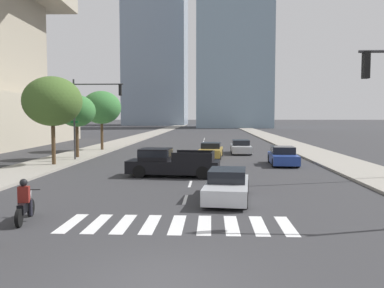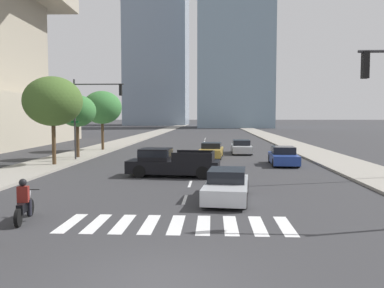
{
  "view_description": "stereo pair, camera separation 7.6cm",
  "coord_description": "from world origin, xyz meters",
  "px_view_note": "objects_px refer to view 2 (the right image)",
  "views": [
    {
      "loc": [
        1.12,
        -8.38,
        3.61
      ],
      "look_at": [
        0.0,
        14.69,
        2.0
      ],
      "focal_mm": 37.42,
      "sensor_mm": 36.0,
      "label": 1
    },
    {
      "loc": [
        1.2,
        -8.37,
        3.61
      ],
      "look_at": [
        0.0,
        14.69,
        2.0
      ],
      "focal_mm": 37.42,
      "sensor_mm": 36.0,
      "label": 2
    }
  ],
  "objects_px": {
    "sedan_gold_0": "(211,151)",
    "sedan_blue_3": "(283,157)",
    "motorcycle_trailing": "(24,204)",
    "traffic_signal_far": "(92,105)",
    "street_tree_second": "(77,111)",
    "street_tree_third": "(102,108)",
    "street_tree_nearest": "(53,101)",
    "sedan_silver_2": "(227,186)",
    "sedan_silver_1": "(241,147)",
    "pickup_truck": "(169,163)"
  },
  "relations": [
    {
      "from": "traffic_signal_far",
      "to": "street_tree_second",
      "type": "height_order",
      "value": "traffic_signal_far"
    },
    {
      "from": "traffic_signal_far",
      "to": "street_tree_third",
      "type": "bearing_deg",
      "value": 100.83
    },
    {
      "from": "motorcycle_trailing",
      "to": "street_tree_nearest",
      "type": "xyz_separation_m",
      "value": [
        -4.96,
        14.9,
        4.08
      ]
    },
    {
      "from": "street_tree_second",
      "to": "motorcycle_trailing",
      "type": "bearing_deg",
      "value": -76.05
    },
    {
      "from": "traffic_signal_far",
      "to": "street_tree_nearest",
      "type": "distance_m",
      "value": 3.79
    },
    {
      "from": "sedan_silver_2",
      "to": "traffic_signal_far",
      "type": "distance_m",
      "value": 17.97
    },
    {
      "from": "motorcycle_trailing",
      "to": "street_tree_third",
      "type": "height_order",
      "value": "street_tree_third"
    },
    {
      "from": "traffic_signal_far",
      "to": "street_tree_second",
      "type": "distance_m",
      "value": 2.54
    },
    {
      "from": "sedan_gold_0",
      "to": "sedan_blue_3",
      "type": "xyz_separation_m",
      "value": [
        5.35,
        -4.84,
        0.01
      ]
    },
    {
      "from": "pickup_truck",
      "to": "street_tree_second",
      "type": "bearing_deg",
      "value": -41.85
    },
    {
      "from": "street_tree_nearest",
      "to": "street_tree_third",
      "type": "height_order",
      "value": "street_tree_nearest"
    },
    {
      "from": "motorcycle_trailing",
      "to": "traffic_signal_far",
      "type": "distance_m",
      "value": 18.91
    },
    {
      "from": "sedan_blue_3",
      "to": "street_tree_second",
      "type": "relative_size",
      "value": 0.83
    },
    {
      "from": "motorcycle_trailing",
      "to": "pickup_truck",
      "type": "relative_size",
      "value": 0.37
    },
    {
      "from": "sedan_silver_1",
      "to": "street_tree_second",
      "type": "height_order",
      "value": "street_tree_second"
    },
    {
      "from": "sedan_gold_0",
      "to": "street_tree_second",
      "type": "relative_size",
      "value": 0.87
    },
    {
      "from": "traffic_signal_far",
      "to": "street_tree_nearest",
      "type": "relative_size",
      "value": 1.01
    },
    {
      "from": "sedan_silver_1",
      "to": "street_tree_third",
      "type": "bearing_deg",
      "value": -97.78
    },
    {
      "from": "sedan_silver_2",
      "to": "street_tree_third",
      "type": "xyz_separation_m",
      "value": [
        -12.04,
        23.68,
        3.9
      ]
    },
    {
      "from": "sedan_gold_0",
      "to": "street_tree_nearest",
      "type": "bearing_deg",
      "value": -55.53
    },
    {
      "from": "street_tree_third",
      "to": "sedan_gold_0",
      "type": "bearing_deg",
      "value": -28.87
    },
    {
      "from": "sedan_silver_2",
      "to": "street_tree_second",
      "type": "distance_m",
      "value": 20.31
    },
    {
      "from": "sedan_silver_2",
      "to": "sedan_blue_3",
      "type": "distance_m",
      "value": 13.42
    },
    {
      "from": "sedan_gold_0",
      "to": "sedan_silver_2",
      "type": "height_order",
      "value": "sedan_silver_2"
    },
    {
      "from": "motorcycle_trailing",
      "to": "sedan_gold_0",
      "type": "bearing_deg",
      "value": -27.02
    },
    {
      "from": "motorcycle_trailing",
      "to": "pickup_truck",
      "type": "xyz_separation_m",
      "value": [
        3.84,
        10.52,
        0.23
      ]
    },
    {
      "from": "street_tree_nearest",
      "to": "sedan_silver_2",
      "type": "bearing_deg",
      "value": -42.23
    },
    {
      "from": "sedan_silver_2",
      "to": "street_tree_third",
      "type": "height_order",
      "value": "street_tree_third"
    },
    {
      "from": "street_tree_second",
      "to": "street_tree_third",
      "type": "bearing_deg",
      "value": 90.0
    },
    {
      "from": "pickup_truck",
      "to": "street_tree_second",
      "type": "xyz_separation_m",
      "value": [
        -8.8,
        9.44,
        3.23
      ]
    },
    {
      "from": "motorcycle_trailing",
      "to": "street_tree_nearest",
      "type": "bearing_deg",
      "value": 7.9
    },
    {
      "from": "motorcycle_trailing",
      "to": "street_tree_second",
      "type": "bearing_deg",
      "value": 3.44
    },
    {
      "from": "street_tree_second",
      "to": "street_tree_third",
      "type": "distance_m",
      "value": 7.7
    },
    {
      "from": "sedan_gold_0",
      "to": "traffic_signal_far",
      "type": "height_order",
      "value": "traffic_signal_far"
    },
    {
      "from": "sedan_silver_1",
      "to": "street_tree_second",
      "type": "xyz_separation_m",
      "value": [
        -14.19,
        -5.57,
        3.44
      ]
    },
    {
      "from": "sedan_silver_1",
      "to": "street_tree_nearest",
      "type": "relative_size",
      "value": 0.73
    },
    {
      "from": "pickup_truck",
      "to": "sedan_silver_1",
      "type": "relative_size",
      "value": 1.22
    },
    {
      "from": "sedan_silver_1",
      "to": "sedan_blue_3",
      "type": "distance_m",
      "value": 9.29
    },
    {
      "from": "pickup_truck",
      "to": "street_tree_third",
      "type": "relative_size",
      "value": 0.93
    },
    {
      "from": "sedan_silver_1",
      "to": "sedan_silver_2",
      "type": "bearing_deg",
      "value": -4.99
    },
    {
      "from": "pickup_truck",
      "to": "street_tree_third",
      "type": "bearing_deg",
      "value": -57.64
    },
    {
      "from": "sedan_silver_1",
      "to": "sedan_gold_0",
      "type": "bearing_deg",
      "value": -34.25
    },
    {
      "from": "street_tree_second",
      "to": "sedan_silver_2",
      "type": "bearing_deg",
      "value": -53.03
    },
    {
      "from": "sedan_blue_3",
      "to": "street_tree_nearest",
      "type": "bearing_deg",
      "value": -81.66
    },
    {
      "from": "traffic_signal_far",
      "to": "street_tree_second",
      "type": "xyz_separation_m",
      "value": [
        -1.8,
        1.73,
        -0.44
      ]
    },
    {
      "from": "sedan_silver_2",
      "to": "sedan_blue_3",
      "type": "xyz_separation_m",
      "value": [
        4.62,
        12.6,
        0.02
      ]
    },
    {
      "from": "pickup_truck",
      "to": "street_tree_third",
      "type": "height_order",
      "value": "street_tree_third"
    },
    {
      "from": "motorcycle_trailing",
      "to": "sedan_gold_0",
      "type": "height_order",
      "value": "motorcycle_trailing"
    },
    {
      "from": "street_tree_third",
      "to": "sedan_silver_2",
      "type": "bearing_deg",
      "value": -63.06
    },
    {
      "from": "street_tree_nearest",
      "to": "street_tree_second",
      "type": "relative_size",
      "value": 1.2
    }
  ]
}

